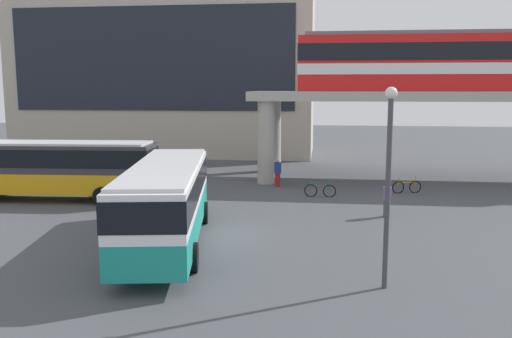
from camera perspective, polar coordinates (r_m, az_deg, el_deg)
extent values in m
plane|color=#47494F|center=(32.66, -0.93, -2.28)|extent=(120.00, 120.00, 0.00)
cube|color=#B2A899|center=(53.07, -9.13, 10.23)|extent=(27.31, 10.87, 15.66)
cube|color=black|center=(47.86, -10.99, 11.33)|extent=(24.58, 0.10, 8.77)
cube|color=#ADA89E|center=(38.73, 23.35, 7.06)|extent=(31.14, 6.99, 0.60)
cylinder|color=#ADA89E|center=(34.85, 1.06, 2.80)|extent=(1.10, 1.10, 5.30)
cylinder|color=#ADA89E|center=(40.19, 1.86, 3.55)|extent=(1.10, 1.10, 5.30)
cube|color=red|center=(38.32, 21.02, 10.32)|extent=(21.44, 2.90, 3.60)
cube|color=silver|center=(38.30, 20.99, 9.79)|extent=(21.50, 2.96, 0.70)
cube|color=black|center=(38.35, 21.08, 11.40)|extent=(21.50, 2.96, 1.10)
cube|color=slate|center=(38.45, 21.18, 13.18)|extent=(20.58, 2.61, 0.24)
cube|color=teal|center=(21.37, -9.34, -5.27)|extent=(4.23, 11.26, 1.10)
cube|color=white|center=(21.10, -9.43, -1.84)|extent=(4.23, 11.26, 1.50)
cube|color=black|center=(21.09, -9.43, -1.64)|extent=(4.27, 11.30, 0.96)
cube|color=silver|center=(20.97, -9.48, 0.34)|extent=(4.02, 10.70, 0.12)
cylinder|color=black|center=(25.06, -11.17, -4.57)|extent=(0.44, 1.03, 1.00)
cylinder|color=black|center=(24.79, -5.44, -4.59)|extent=(0.44, 1.03, 1.00)
cylinder|color=black|center=(18.79, -14.30, -9.08)|extent=(0.44, 1.03, 1.00)
cylinder|color=black|center=(18.44, -6.58, -9.21)|extent=(0.44, 1.03, 1.00)
cube|color=orange|center=(31.70, -20.40, -1.21)|extent=(11.12, 3.10, 1.10)
cube|color=#333338|center=(31.52, -20.52, 1.12)|extent=(11.12, 3.10, 1.50)
cube|color=black|center=(31.51, -20.53, 1.25)|extent=(11.16, 3.14, 0.96)
cube|color=silver|center=(31.44, -20.60, 2.58)|extent=(10.56, 2.94, 0.12)
cylinder|color=black|center=(34.46, -24.85, -1.66)|extent=(1.01, 0.33, 1.00)
cylinder|color=black|center=(29.51, -15.87, -2.77)|extent=(1.01, 0.33, 1.00)
cylinder|color=black|center=(31.83, -14.36, -1.91)|extent=(1.01, 0.33, 1.00)
torus|color=black|center=(33.25, 16.41, -1.84)|extent=(0.73, 0.24, 0.74)
torus|color=black|center=(32.84, 14.73, -1.89)|extent=(0.73, 0.24, 0.74)
cylinder|color=orange|center=(33.00, 15.59, -1.39)|extent=(1.03, 0.31, 0.05)
cylinder|color=orange|center=(32.79, 14.75, -1.38)|extent=(0.04, 0.04, 0.55)
cylinder|color=orange|center=(33.19, 16.43, -1.24)|extent=(0.04, 0.04, 0.65)
torus|color=black|center=(30.90, 7.74, -2.33)|extent=(0.74, 0.09, 0.74)
torus|color=black|center=(30.94, 5.79, -2.28)|extent=(0.74, 0.09, 0.74)
cylinder|color=#1E7F33|center=(30.87, 6.78, -1.80)|extent=(1.05, 0.09, 0.05)
cylinder|color=#1E7F33|center=(30.89, 5.80, -1.74)|extent=(0.04, 0.04, 0.55)
cylinder|color=#1E7F33|center=(30.84, 7.75, -1.69)|extent=(0.04, 0.04, 0.65)
cylinder|color=maroon|center=(33.88, 2.29, -1.16)|extent=(0.32, 0.32, 0.86)
cube|color=navy|center=(33.76, 2.30, 0.13)|extent=(0.46, 0.47, 0.68)
sphere|color=tan|center=(33.70, 2.31, 0.90)|extent=(0.23, 0.23, 0.23)
cylinder|color=#33663F|center=(26.72, 13.60, -4.05)|extent=(0.32, 0.32, 0.81)
cube|color=#724C8C|center=(26.58, 13.65, -2.53)|extent=(0.43, 0.32, 0.64)
sphere|color=tan|center=(26.50, 13.68, -1.62)|extent=(0.22, 0.22, 0.22)
cylinder|color=#3F3F44|center=(16.74, 13.68, -2.72)|extent=(0.16, 0.16, 5.80)
sphere|color=silver|center=(16.44, 14.05, 7.77)|extent=(0.36, 0.36, 0.36)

